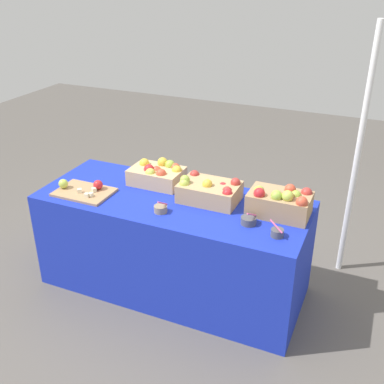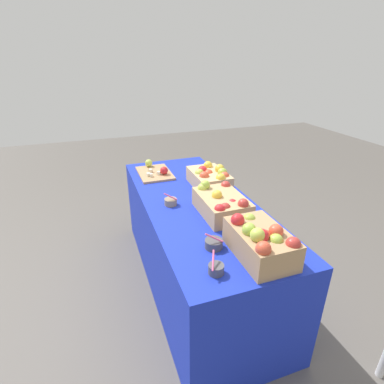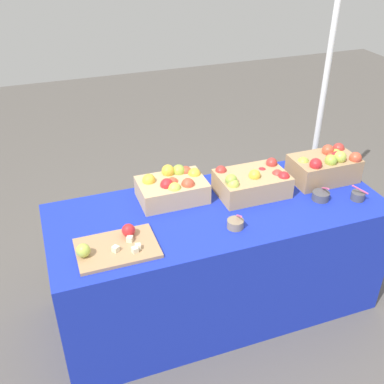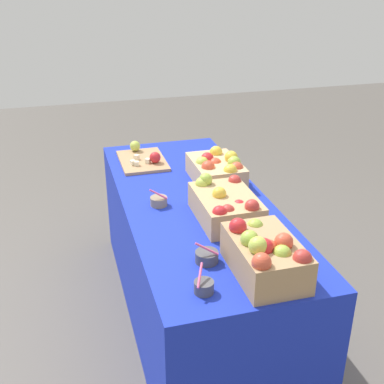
{
  "view_description": "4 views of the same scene",
  "coord_description": "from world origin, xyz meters",
  "px_view_note": "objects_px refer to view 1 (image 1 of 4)",
  "views": [
    {
      "loc": [
        1.27,
        -2.57,
        2.22
      ],
      "look_at": [
        0.13,
        0.05,
        0.8
      ],
      "focal_mm": 43.34,
      "sensor_mm": 36.0,
      "label": 1
    },
    {
      "loc": [
        1.85,
        -0.68,
        1.71
      ],
      "look_at": [
        0.02,
        -0.04,
        0.82
      ],
      "focal_mm": 28.09,
      "sensor_mm": 36.0,
      "label": 2
    },
    {
      "loc": [
        -0.87,
        -1.97,
        2.17
      ],
      "look_at": [
        -0.13,
        0.08,
        0.83
      ],
      "focal_mm": 42.9,
      "sensor_mm": 36.0,
      "label": 3
    },
    {
      "loc": [
        2.29,
        -0.65,
        1.9
      ],
      "look_at": [
        0.07,
        -0.04,
        0.82
      ],
      "focal_mm": 46.67,
      "sensor_mm": 36.0,
      "label": 4
    }
  ],
  "objects_px": {
    "apple_crate_left": "(280,202)",
    "sample_bowl_near": "(277,233)",
    "apple_crate_middle": "(210,191)",
    "cutting_board_front": "(84,190)",
    "sample_bowl_far": "(161,209)",
    "sample_bowl_mid": "(249,220)",
    "tent_pole": "(357,159)",
    "apple_crate_right": "(158,174)"
  },
  "relations": [
    {
      "from": "apple_crate_middle",
      "to": "sample_bowl_mid",
      "type": "relative_size",
      "value": 3.85
    },
    {
      "from": "sample_bowl_far",
      "to": "apple_crate_left",
      "type": "bearing_deg",
      "value": 21.13
    },
    {
      "from": "apple_crate_left",
      "to": "sample_bowl_near",
      "type": "bearing_deg",
      "value": -79.04
    },
    {
      "from": "cutting_board_front",
      "to": "sample_bowl_near",
      "type": "bearing_deg",
      "value": -0.92
    },
    {
      "from": "sample_bowl_near",
      "to": "sample_bowl_far",
      "type": "height_order",
      "value": "sample_bowl_near"
    },
    {
      "from": "sample_bowl_near",
      "to": "sample_bowl_mid",
      "type": "relative_size",
      "value": 1.0
    },
    {
      "from": "apple_crate_middle",
      "to": "sample_bowl_mid",
      "type": "height_order",
      "value": "apple_crate_middle"
    },
    {
      "from": "apple_crate_right",
      "to": "sample_bowl_far",
      "type": "relative_size",
      "value": 3.77
    },
    {
      "from": "sample_bowl_far",
      "to": "tent_pole",
      "type": "distance_m",
      "value": 1.46
    },
    {
      "from": "apple_crate_left",
      "to": "tent_pole",
      "type": "xyz_separation_m",
      "value": [
        0.39,
        0.65,
        0.12
      ]
    },
    {
      "from": "sample_bowl_near",
      "to": "sample_bowl_mid",
      "type": "distance_m",
      "value": 0.21
    },
    {
      "from": "sample_bowl_mid",
      "to": "sample_bowl_far",
      "type": "height_order",
      "value": "sample_bowl_mid"
    },
    {
      "from": "apple_crate_middle",
      "to": "sample_bowl_near",
      "type": "xyz_separation_m",
      "value": [
        0.54,
        -0.27,
        -0.05
      ]
    },
    {
      "from": "apple_crate_middle",
      "to": "cutting_board_front",
      "type": "distance_m",
      "value": 0.9
    },
    {
      "from": "sample_bowl_near",
      "to": "sample_bowl_mid",
      "type": "bearing_deg",
      "value": 159.98
    },
    {
      "from": "apple_crate_right",
      "to": "sample_bowl_mid",
      "type": "distance_m",
      "value": 0.85
    },
    {
      "from": "cutting_board_front",
      "to": "tent_pole",
      "type": "bearing_deg",
      "value": 27.24
    },
    {
      "from": "cutting_board_front",
      "to": "tent_pole",
      "type": "distance_m",
      "value": 1.97
    },
    {
      "from": "sample_bowl_mid",
      "to": "tent_pole",
      "type": "bearing_deg",
      "value": 57.72
    },
    {
      "from": "apple_crate_right",
      "to": "tent_pole",
      "type": "height_order",
      "value": "tent_pole"
    },
    {
      "from": "tent_pole",
      "to": "apple_crate_right",
      "type": "bearing_deg",
      "value": -157.75
    },
    {
      "from": "apple_crate_left",
      "to": "sample_bowl_far",
      "type": "distance_m",
      "value": 0.78
    },
    {
      "from": "apple_crate_left",
      "to": "apple_crate_middle",
      "type": "height_order",
      "value": "apple_crate_left"
    },
    {
      "from": "apple_crate_middle",
      "to": "cutting_board_front",
      "type": "relative_size",
      "value": 1.01
    },
    {
      "from": "cutting_board_front",
      "to": "tent_pole",
      "type": "height_order",
      "value": "tent_pole"
    },
    {
      "from": "apple_crate_middle",
      "to": "tent_pole",
      "type": "height_order",
      "value": "tent_pole"
    },
    {
      "from": "tent_pole",
      "to": "sample_bowl_mid",
      "type": "bearing_deg",
      "value": -122.28
    },
    {
      "from": "apple_crate_right",
      "to": "tent_pole",
      "type": "xyz_separation_m",
      "value": [
        1.33,
        0.55,
        0.14
      ]
    },
    {
      "from": "apple_crate_left",
      "to": "tent_pole",
      "type": "height_order",
      "value": "tent_pole"
    },
    {
      "from": "apple_crate_left",
      "to": "apple_crate_middle",
      "type": "relative_size",
      "value": 0.98
    },
    {
      "from": "apple_crate_left",
      "to": "sample_bowl_mid",
      "type": "bearing_deg",
      "value": -126.99
    },
    {
      "from": "apple_crate_middle",
      "to": "apple_crate_right",
      "type": "distance_m",
      "value": 0.47
    },
    {
      "from": "cutting_board_front",
      "to": "tent_pole",
      "type": "xyz_separation_m",
      "value": [
        1.75,
        0.9,
        0.19
      ]
    },
    {
      "from": "apple_crate_left",
      "to": "sample_bowl_far",
      "type": "relative_size",
      "value": 3.9
    },
    {
      "from": "apple_crate_left",
      "to": "tent_pole",
      "type": "bearing_deg",
      "value": 59.25
    },
    {
      "from": "sample_bowl_near",
      "to": "apple_crate_right",
      "type": "bearing_deg",
      "value": 159.34
    },
    {
      "from": "sample_bowl_mid",
      "to": "sample_bowl_near",
      "type": "bearing_deg",
      "value": -20.02
    },
    {
      "from": "sample_bowl_near",
      "to": "sample_bowl_far",
      "type": "xyz_separation_m",
      "value": [
        -0.78,
        -0.01,
        -0.0
      ]
    },
    {
      "from": "apple_crate_middle",
      "to": "tent_pole",
      "type": "xyz_separation_m",
      "value": [
        0.88,
        0.65,
        0.14
      ]
    },
    {
      "from": "apple_crate_right",
      "to": "tent_pole",
      "type": "distance_m",
      "value": 1.45
    },
    {
      "from": "apple_crate_middle",
      "to": "sample_bowl_mid",
      "type": "distance_m",
      "value": 0.4
    },
    {
      "from": "cutting_board_front",
      "to": "sample_bowl_far",
      "type": "height_order",
      "value": "sample_bowl_far"
    }
  ]
}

